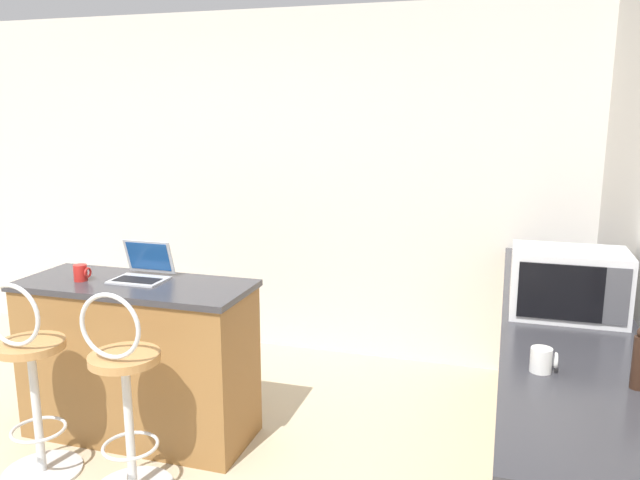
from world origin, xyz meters
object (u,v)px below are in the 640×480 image
object	(u,v)px
bar_stool_near	(31,385)
pepper_mill	(640,360)
laptop	(143,270)
microwave	(568,283)
toaster	(568,271)
mug_blue	(551,260)
mug_white	(542,360)
bar_stool_far	(125,399)
mug_red	(81,273)

from	to	relation	value
bar_stool_near	pepper_mill	size ratio (longest dim) A/B	4.77
bar_stool_near	laptop	size ratio (longest dim) A/B	3.53
microwave	toaster	bearing A→B (deg)	85.20
mug_blue	pepper_mill	bearing A→B (deg)	-83.33
bar_stool_near	mug_white	xyz separation A→B (m)	(2.42, -0.08, 0.46)
bar_stool_near	mug_blue	size ratio (longest dim) A/B	10.39
microwave	mug_white	distance (m)	0.73
bar_stool_near	bar_stool_far	bearing A→B (deg)	0.00
mug_white	mug_blue	xyz separation A→B (m)	(0.11, 1.64, 0.01)
bar_stool_far	mug_white	bearing A→B (deg)	-2.53
laptop	mug_blue	distance (m)	2.43
bar_stool_near	mug_red	world-z (taller)	bar_stool_near
toaster	pepper_mill	bearing A→B (deg)	-84.42
microwave	mug_red	xyz separation A→B (m)	(-2.58, -0.15, -0.11)
bar_stool_far	mug_red	bearing A→B (deg)	140.18
mug_white	bar_stool_near	bearing A→B (deg)	178.05
laptop	pepper_mill	world-z (taller)	pepper_mill
mug_blue	pepper_mill	size ratio (longest dim) A/B	0.46
bar_stool_near	mug_white	world-z (taller)	bar_stool_near
bar_stool_near	mug_red	bearing A→B (deg)	93.55
bar_stool_near	mug_red	xyz separation A→B (m)	(-0.03, 0.48, 0.46)
bar_stool_near	bar_stool_far	world-z (taller)	same
mug_white	pepper_mill	distance (m)	0.32
mug_white	toaster	bearing A→B (deg)	81.77
mug_blue	mug_red	size ratio (longest dim) A/B	1.10
microwave	pepper_mill	xyz separation A→B (m)	(0.18, -0.77, -0.05)
bar_stool_far	pepper_mill	size ratio (longest dim) A/B	4.77
bar_stool_far	microwave	size ratio (longest dim) A/B	2.07
microwave	bar_stool_near	bearing A→B (deg)	-166.12
pepper_mill	mug_red	size ratio (longest dim) A/B	2.39
laptop	mug_red	bearing A→B (deg)	-155.92
laptop	bar_stool_far	bearing A→B (deg)	-66.98
pepper_mill	laptop	bearing A→B (deg)	162.79
mug_white	mug_blue	world-z (taller)	mug_blue
mug_blue	mug_red	bearing A→B (deg)	-157.28
bar_stool_far	mug_red	distance (m)	0.88
toaster	pepper_mill	size ratio (longest dim) A/B	1.39
toaster	mug_red	size ratio (longest dim) A/B	3.32
mug_blue	laptop	bearing A→B (deg)	-157.47
toaster	mug_blue	world-z (taller)	toaster
pepper_mill	bar_stool_far	bearing A→B (deg)	176.46
laptop	microwave	bearing A→B (deg)	0.21
laptop	mug_white	distance (m)	2.25
laptop	mug_red	size ratio (longest dim) A/B	3.23
mug_white	pepper_mill	bearing A→B (deg)	-9.51
microwave	mug_red	distance (m)	2.59
pepper_mill	bar_stool_near	bearing A→B (deg)	177.17
mug_red	laptop	bearing A→B (deg)	24.08
toaster	bar_stool_near	bearing A→B (deg)	-155.47
bar_stool_far	mug_blue	distance (m)	2.56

